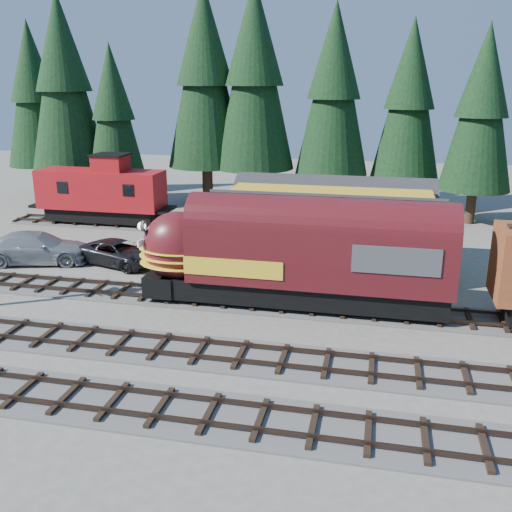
% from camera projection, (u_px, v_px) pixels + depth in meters
% --- Properties ---
extents(ground, '(120.00, 120.00, 0.00)m').
position_uv_depth(ground, '(303.00, 342.00, 25.27)').
color(ground, '#6B665B').
rests_on(ground, ground).
extents(track_spur, '(32.00, 3.20, 0.33)m').
position_uv_depth(track_spur, '(207.00, 229.00, 44.09)').
color(track_spur, '#4C4947').
rests_on(track_spur, ground).
extents(depot, '(12.80, 7.00, 5.30)m').
position_uv_depth(depot, '(328.00, 222.00, 34.19)').
color(depot, gold).
rests_on(depot, ground).
extents(conifer_backdrop, '(79.83, 21.85, 16.97)m').
position_uv_depth(conifer_backdrop, '(398.00, 92.00, 45.05)').
color(conifer_backdrop, black).
rests_on(conifer_backdrop, ground).
extents(locomotive, '(15.98, 3.18, 4.34)m').
position_uv_depth(locomotive, '(285.00, 259.00, 28.56)').
color(locomotive, black).
rests_on(locomotive, ground).
extents(caboose, '(9.99, 2.90, 5.20)m').
position_uv_depth(caboose, '(102.00, 192.00, 45.10)').
color(caboose, black).
rests_on(caboose, ground).
extents(pickup_truck_a, '(6.04, 4.04, 1.54)m').
position_uv_depth(pickup_truck_a, '(119.00, 253.00, 35.61)').
color(pickup_truck_a, black).
rests_on(pickup_truck_a, ground).
extents(pickup_truck_b, '(7.19, 4.35, 1.95)m').
position_uv_depth(pickup_truck_b, '(37.00, 248.00, 35.97)').
color(pickup_truck_b, '#989A9F').
rests_on(pickup_truck_b, ground).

